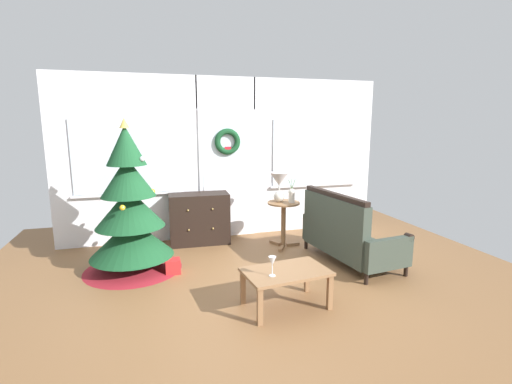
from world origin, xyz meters
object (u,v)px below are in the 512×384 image
Objects in this scene: side_table at (284,215)px; gift_box at (173,266)px; flower_vase at (292,195)px; table_lamp at (279,183)px; dresser_cabinet at (199,218)px; wine_glass at (272,262)px; coffee_table at (286,276)px; christmas_tree at (130,216)px; settee_sofa at (345,235)px.

gift_box is (-1.67, -0.57, -0.40)m from side_table.
table_lamp is at bearing 147.99° from flower_vase.
gift_box is (-1.77, -0.51, -0.71)m from flower_vase.
gift_box is at bearing -161.07° from side_table.
dresser_cabinet reaches higher than side_table.
dresser_cabinet is 1.35m from table_lamp.
dresser_cabinet is at bearing 99.29° from wine_glass.
wine_glass is at bearing -152.56° from coffee_table.
flower_vase is (1.28, -0.58, 0.41)m from dresser_cabinet.
side_table is at bearing -33.69° from table_lamp.
wine_glass is (-0.80, -1.84, 0.04)m from side_table.
dresser_cabinet is 2.62× the size of flower_vase.
gift_box is at bearing -163.85° from flower_vase.
dresser_cabinet is at bearing 155.62° from flower_vase.
wine_glass is at bearing -111.38° from table_lamp.
side_table is 0.76× the size of coffee_table.
christmas_tree is at bearing -139.36° from dresser_cabinet.
dresser_cabinet is at bearing 142.30° from settee_sofa.
table_lamp reaches higher than side_table.
table_lamp is (2.09, 0.34, 0.27)m from christmas_tree.
christmas_tree is at bearing 131.12° from wine_glass.
coffee_table is at bearing -142.22° from settee_sofa.
settee_sofa is 3.50× the size of table_lamp.
settee_sofa is at bearing -55.71° from side_table.
dresser_cabinet is 4.70× the size of wine_glass.
flower_vase is 1.90m from coffee_table.
dresser_cabinet is 2.35m from coffee_table.
dresser_cabinet is at bearing 103.92° from coffee_table.
table_lamp is 0.49× the size of coffee_table.
christmas_tree is 2.13m from table_lamp.
flower_vase is (0.16, -0.10, -0.17)m from table_lamp.
settee_sofa reaches higher than side_table.
gift_box is (0.48, -0.27, -0.61)m from christmas_tree.
wine_glass is at bearing -48.88° from christmas_tree.
dresser_cabinet is 0.60× the size of settee_sofa.
coffee_table is at bearing -48.51° from gift_box.
coffee_table is 0.28m from wine_glass.
wine_glass is at bearing -113.39° from side_table.
wine_glass reaches higher than gift_box.
christmas_tree is at bearing 150.63° from gift_box.
dresser_cabinet is at bearing 40.64° from christmas_tree.
table_lamp reaches higher than wine_glass.
settee_sofa is at bearing -6.65° from gift_box.
flower_vase is 0.39× the size of coffee_table.
flower_vase is at bearing 16.15° from gift_box.
dresser_cabinet is 1.30m from side_table.
flower_vase is at bearing 121.19° from settee_sofa.
christmas_tree is at bearing -170.69° from table_lamp.
coffee_table is at bearing -113.07° from flower_vase.
settee_sofa is 8.51× the size of gift_box.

